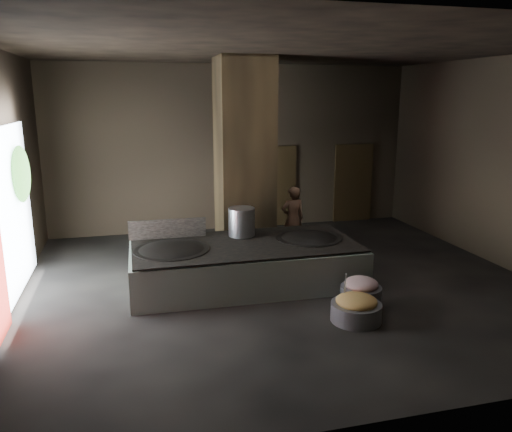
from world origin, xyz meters
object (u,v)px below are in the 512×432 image
object	(u,v)px
cook	(293,219)
stock_pot	(242,222)
wok_right	(309,242)
wok_left	(172,254)
meat_basin	(361,297)
veg_basin	(356,312)
hearth_platform	(245,265)

from	to	relation	value
cook	stock_pot	bearing A→B (deg)	38.46
wok_right	stock_pot	xyz separation A→B (m)	(-1.30, 0.50, 0.38)
stock_pot	cook	size ratio (longest dim) A/B	0.37
wok_left	cook	size ratio (longest dim) A/B	0.90
wok_left	meat_basin	world-z (taller)	wok_left
veg_basin	stock_pot	bearing A→B (deg)	116.56
stock_pot	cook	bearing A→B (deg)	39.97
wok_left	cook	world-z (taller)	cook
wok_left	wok_right	world-z (taller)	wok_left
cook	meat_basin	bearing A→B (deg)	90.04
wok_right	veg_basin	bearing A→B (deg)	-88.85
cook	hearth_platform	bearing A→B (deg)	47.61
meat_basin	cook	bearing A→B (deg)	91.55
hearth_platform	meat_basin	bearing A→B (deg)	-43.58
wok_left	meat_basin	size ratio (longest dim) A/B	1.95
wok_right	meat_basin	bearing A→B (deg)	-78.58
wok_left	hearth_platform	bearing A→B (deg)	1.97
wok_left	veg_basin	size ratio (longest dim) A/B	1.67
stock_pot	meat_basin	xyz separation A→B (m)	(1.65, -2.23, -0.93)
wok_right	cook	size ratio (longest dim) A/B	0.83
wok_left	meat_basin	xyz separation A→B (m)	(3.15, -1.63, -0.55)
wok_right	cook	world-z (taller)	cook
hearth_platform	cook	distance (m)	2.48
veg_basin	meat_basin	bearing A→B (deg)	56.60
wok_left	meat_basin	bearing A→B (deg)	-27.31
hearth_platform	meat_basin	distance (m)	2.39
hearth_platform	wok_right	xyz separation A→B (m)	(1.35, 0.05, 0.36)
meat_basin	wok_right	bearing A→B (deg)	101.42
wok_left	stock_pot	bearing A→B (deg)	21.80
wok_right	stock_pot	distance (m)	1.44
stock_pot	cook	distance (m)	2.06
veg_basin	meat_basin	distance (m)	0.56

